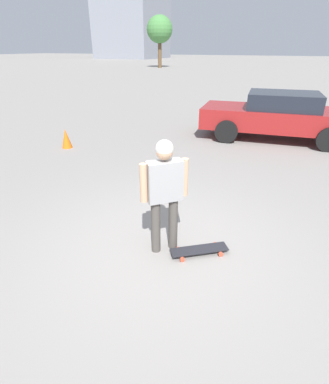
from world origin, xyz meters
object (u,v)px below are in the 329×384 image
person (164,186)px  skateboard (199,250)px  car_parked_near (278,115)px  traffic_cone (66,138)px

person → skateboard: (-0.09, 0.51, -0.94)m
skateboard → car_parked_near: (-6.69, 0.29, 0.70)m
skateboard → car_parked_near: bearing=-129.1°
car_parked_near → traffic_cone: 6.50m
car_parked_near → skateboard: bearing=80.8°
person → car_parked_near: person is taller
skateboard → traffic_cone: bearing=-68.2°
skateboard → person: bearing=-26.3°
person → skateboard: 1.07m
skateboard → car_parked_near: size_ratio=0.17×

